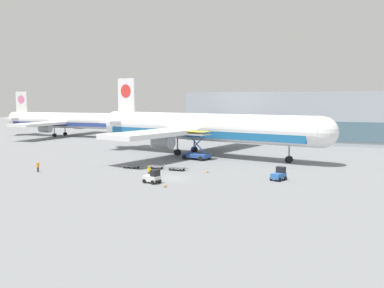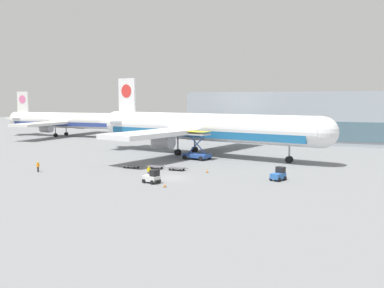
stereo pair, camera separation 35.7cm
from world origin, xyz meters
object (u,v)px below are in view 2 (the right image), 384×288
at_px(baggage_dolly_second, 155,167).
at_px(baggage_dolly_third, 177,168).
at_px(airplane_main, 199,128).
at_px(traffic_cone_near, 165,185).
at_px(airplane_distant, 68,121).
at_px(baggage_tug_mid, 152,177).
at_px(baggage_dolly_lead, 131,166).
at_px(traffic_cone_far, 207,171).
at_px(ground_crew_near, 38,166).
at_px(baggage_tug_foreground, 279,175).
at_px(ground_crew_far, 149,171).
at_px(scissor_lift_loader, 197,149).

xyz_separation_m(baggage_dolly_second, baggage_dolly_third, (4.17, -0.15, 0.00)).
xyz_separation_m(airplane_main, traffic_cone_near, (7.75, -33.63, -5.56)).
bearing_deg(baggage_dolly_third, airplane_distant, 143.65).
distance_m(baggage_dolly_third, traffic_cone_near, 13.85).
relative_size(baggage_tug_mid, baggage_dolly_third, 0.73).
distance_m(baggage_dolly_lead, traffic_cone_far, 13.85).
xyz_separation_m(airplane_distant, baggage_dolly_second, (55.40, -47.77, -4.61)).
bearing_deg(ground_crew_near, baggage_tug_foreground, -173.62).
relative_size(baggage_tug_mid, ground_crew_near, 1.56).
height_order(baggage_dolly_second, ground_crew_far, ground_crew_far).
xyz_separation_m(scissor_lift_loader, traffic_cone_far, (7.16, -13.86, -1.85)).
xyz_separation_m(baggage_dolly_second, traffic_cone_near, (8.21, -13.41, -0.11)).
bearing_deg(baggage_dolly_third, baggage_dolly_second, -179.64).
xyz_separation_m(scissor_lift_loader, baggage_tug_mid, (2.84, -25.17, -1.26)).
bearing_deg(baggage_dolly_second, scissor_lift_loader, 81.82).
xyz_separation_m(baggage_dolly_lead, ground_crew_far, (6.75, -6.38, 0.61)).
distance_m(baggage_tug_foreground, baggage_dolly_lead, 26.03).
relative_size(airplane_main, ground_crew_near, 32.70).
height_order(airplane_distant, baggage_dolly_second, airplane_distant).
bearing_deg(ground_crew_far, baggage_dolly_second, -80.21).
bearing_deg(baggage_tug_mid, airplane_distant, 151.13).
xyz_separation_m(baggage_dolly_second, traffic_cone_far, (9.70, -0.33, -0.10)).
xyz_separation_m(airplane_distant, ground_crew_near, (38.87, -57.90, -3.97)).
xyz_separation_m(baggage_tug_foreground, traffic_cone_far, (-12.13, 2.41, -0.59)).
distance_m(scissor_lift_loader, traffic_cone_near, 27.59).
relative_size(airplane_distant, baggage_tug_foreground, 17.88).
relative_size(baggage_tug_foreground, traffic_cone_far, 4.70).
bearing_deg(baggage_dolly_lead, airplane_main, 80.25).
bearing_deg(baggage_dolly_lead, baggage_tug_foreground, -1.38).
bearing_deg(ground_crew_near, airplane_distant, -60.65).
distance_m(baggage_dolly_lead, baggage_dolly_third, 8.34).
xyz_separation_m(scissor_lift_loader, baggage_dolly_lead, (-6.68, -14.53, -1.75)).
bearing_deg(ground_crew_far, traffic_cone_far, -144.92).
distance_m(baggage_tug_foreground, ground_crew_far, 19.78).
height_order(airplane_main, baggage_dolly_lead, airplane_main).
bearing_deg(ground_crew_far, baggage_dolly_lead, -53.14).
bearing_deg(ground_crew_far, scissor_lift_loader, -99.54).
relative_size(scissor_lift_loader, ground_crew_near, 3.29).
bearing_deg(airplane_main, baggage_tug_mid, -68.01).
height_order(ground_crew_near, ground_crew_far, ground_crew_near).
distance_m(scissor_lift_loader, baggage_tug_foreground, 25.27).
bearing_deg(traffic_cone_near, baggage_dolly_third, 106.96).
height_order(airplane_main, ground_crew_near, airplane_main).
bearing_deg(baggage_dolly_lead, ground_crew_near, -141.14).
distance_m(airplane_main, scissor_lift_loader, 7.93).
bearing_deg(baggage_dolly_lead, traffic_cone_near, -42.69).
bearing_deg(ground_crew_near, scissor_lift_loader, -133.40).
distance_m(airplane_distant, baggage_dolly_second, 73.29).
xyz_separation_m(airplane_distant, baggage_dolly_lead, (51.27, -48.76, -4.61)).
bearing_deg(scissor_lift_loader, traffic_cone_far, -49.48).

